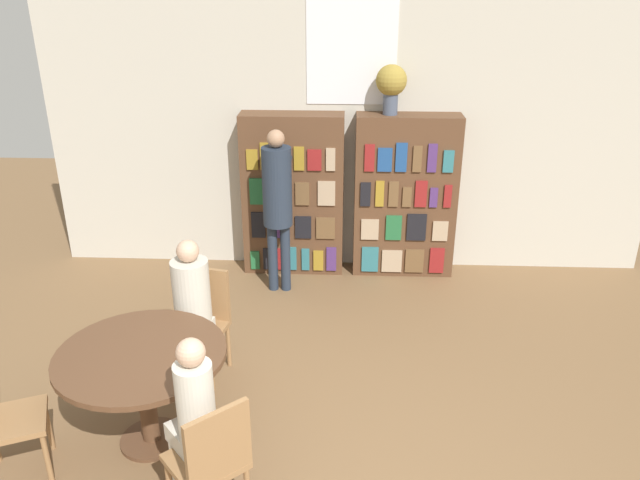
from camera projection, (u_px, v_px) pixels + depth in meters
name	position (u px, v px, depth m)	size (l,w,h in m)	color
wall_back	(350.00, 132.00, 6.52)	(6.40, 0.07, 3.00)	beige
bookshelf_left	(293.00, 195.00, 6.63)	(1.07, 0.34, 1.73)	brown
bookshelf_right	(405.00, 197.00, 6.58)	(1.07, 0.34, 1.73)	brown
flower_vase	(391.00, 84.00, 6.12)	(0.31, 0.31, 0.49)	#475166
reading_table	(143.00, 369.00, 4.17)	(1.13, 1.13, 0.74)	brown
chair_left_side	(202.00, 317.00, 5.02)	(0.48, 0.48, 0.89)	olive
chair_far_side	(211.00, 458.00, 3.57)	(0.56, 0.56, 0.89)	olive
seated_reader_left	(190.00, 305.00, 4.78)	(0.35, 0.41, 1.23)	beige
seated_reader_right	(193.00, 416.00, 3.63)	(0.38, 0.39, 1.22)	beige
librarian_standing	(278.00, 196.00, 6.11)	(0.29, 0.56, 1.69)	#232D3D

